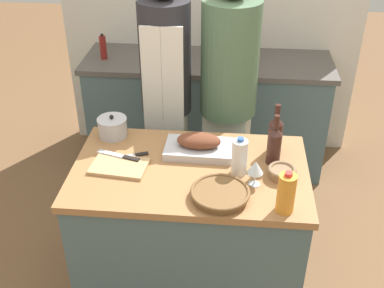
{
  "coord_description": "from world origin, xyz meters",
  "views": [
    {
      "loc": [
        0.2,
        -2.07,
        2.36
      ],
      "look_at": [
        0.0,
        0.11,
        0.98
      ],
      "focal_mm": 45.0,
      "sensor_mm": 36.0,
      "label": 1
    }
  ],
  "objects_px": {
    "cutting_board": "(119,166)",
    "wine_glass_left": "(255,168)",
    "wicker_basket": "(220,194)",
    "knife_paring": "(132,156)",
    "condiment_bottle_short": "(103,47)",
    "roasting_pan": "(199,146)",
    "person_cook_aproned": "(166,90)",
    "knife_chef": "(120,156)",
    "wine_bottle_dark": "(275,134)",
    "juice_jug": "(286,193)",
    "stock_pot": "(113,127)",
    "condiment_bottle_tall": "(235,58)",
    "milk_jug": "(239,157)",
    "mixing_bowl": "(282,172)",
    "condiment_bottle_extra": "(177,52)",
    "wine_bottle_green": "(274,145)",
    "stand_mixer": "(234,44)",
    "person_cook_guest": "(228,93)"
  },
  "relations": [
    {
      "from": "stand_mixer",
      "to": "condiment_bottle_short",
      "type": "height_order",
      "value": "stand_mixer"
    },
    {
      "from": "roasting_pan",
      "to": "condiment_bottle_short",
      "type": "relative_size",
      "value": 1.88
    },
    {
      "from": "juice_jug",
      "to": "milk_jug",
      "type": "height_order",
      "value": "juice_jug"
    },
    {
      "from": "stand_mixer",
      "to": "person_cook_aproned",
      "type": "distance_m",
      "value": 0.88
    },
    {
      "from": "milk_jug",
      "to": "knife_paring",
      "type": "relative_size",
      "value": 1.14
    },
    {
      "from": "cutting_board",
      "to": "wine_bottle_green",
      "type": "height_order",
      "value": "wine_bottle_green"
    },
    {
      "from": "knife_chef",
      "to": "condiment_bottle_extra",
      "type": "relative_size",
      "value": 1.3
    },
    {
      "from": "wine_bottle_green",
      "to": "knife_paring",
      "type": "distance_m",
      "value": 0.77
    },
    {
      "from": "wine_bottle_green",
      "to": "milk_jug",
      "type": "bearing_deg",
      "value": -147.53
    },
    {
      "from": "wine_glass_left",
      "to": "person_cook_aproned",
      "type": "xyz_separation_m",
      "value": [
        -0.56,
        0.83,
        0.0
      ]
    },
    {
      "from": "person_cook_guest",
      "to": "milk_jug",
      "type": "bearing_deg",
      "value": -72.51
    },
    {
      "from": "stand_mixer",
      "to": "condiment_bottle_short",
      "type": "relative_size",
      "value": 1.42
    },
    {
      "from": "roasting_pan",
      "to": "condiment_bottle_extra",
      "type": "relative_size",
      "value": 1.97
    },
    {
      "from": "condiment_bottle_short",
      "to": "cutting_board",
      "type": "bearing_deg",
      "value": -72.95
    },
    {
      "from": "cutting_board",
      "to": "person_cook_aproned",
      "type": "relative_size",
      "value": 0.17
    },
    {
      "from": "knife_paring",
      "to": "roasting_pan",
      "type": "bearing_deg",
      "value": 11.17
    },
    {
      "from": "condiment_bottle_tall",
      "to": "cutting_board",
      "type": "bearing_deg",
      "value": -113.86
    },
    {
      "from": "person_cook_aproned",
      "to": "condiment_bottle_short",
      "type": "bearing_deg",
      "value": 129.52
    },
    {
      "from": "wine_bottle_dark",
      "to": "condiment_bottle_extra",
      "type": "height_order",
      "value": "wine_bottle_dark"
    },
    {
      "from": "wine_glass_left",
      "to": "knife_paring",
      "type": "height_order",
      "value": "wine_glass_left"
    },
    {
      "from": "juice_jug",
      "to": "stand_mixer",
      "type": "relative_size",
      "value": 0.77
    },
    {
      "from": "roasting_pan",
      "to": "knife_paring",
      "type": "bearing_deg",
      "value": -168.83
    },
    {
      "from": "wicker_basket",
      "to": "juice_jug",
      "type": "height_order",
      "value": "juice_jug"
    },
    {
      "from": "cutting_board",
      "to": "mixing_bowl",
      "type": "xyz_separation_m",
      "value": [
        0.85,
        -0.0,
        0.02
      ]
    },
    {
      "from": "condiment_bottle_short",
      "to": "mixing_bowl",
      "type": "bearing_deg",
      "value": -47.95
    },
    {
      "from": "milk_jug",
      "to": "cutting_board",
      "type": "bearing_deg",
      "value": -179.11
    },
    {
      "from": "juice_jug",
      "to": "condiment_bottle_short",
      "type": "distance_m",
      "value": 2.12
    },
    {
      "from": "cutting_board",
      "to": "wine_glass_left",
      "type": "xyz_separation_m",
      "value": [
        0.71,
        -0.08,
        0.09
      ]
    },
    {
      "from": "cutting_board",
      "to": "condiment_bottle_tall",
      "type": "distance_m",
      "value": 1.45
    },
    {
      "from": "wine_glass_left",
      "to": "condiment_bottle_tall",
      "type": "bearing_deg",
      "value": 95.0
    },
    {
      "from": "mixing_bowl",
      "to": "wine_bottle_green",
      "type": "bearing_deg",
      "value": 106.8
    },
    {
      "from": "wine_bottle_dark",
      "to": "person_cook_aproned",
      "type": "xyz_separation_m",
      "value": [
        -0.67,
        0.52,
        -0.01
      ]
    },
    {
      "from": "roasting_pan",
      "to": "cutting_board",
      "type": "xyz_separation_m",
      "value": [
        -0.41,
        -0.19,
        -0.04
      ]
    },
    {
      "from": "stock_pot",
      "to": "condiment_bottle_tall",
      "type": "bearing_deg",
      "value": 55.41
    },
    {
      "from": "person_cook_aproned",
      "to": "knife_chef",
      "type": "bearing_deg",
      "value": -105.15
    },
    {
      "from": "condiment_bottle_short",
      "to": "person_cook_aproned",
      "type": "relative_size",
      "value": 0.11
    },
    {
      "from": "wicker_basket",
      "to": "knife_paring",
      "type": "bearing_deg",
      "value": 147.17
    },
    {
      "from": "knife_paring",
      "to": "condiment_bottle_tall",
      "type": "relative_size",
      "value": 1.03
    },
    {
      "from": "wine_glass_left",
      "to": "mixing_bowl",
      "type": "bearing_deg",
      "value": 28.86
    },
    {
      "from": "wine_bottle_dark",
      "to": "wine_glass_left",
      "type": "height_order",
      "value": "wine_bottle_dark"
    },
    {
      "from": "juice_jug",
      "to": "knife_chef",
      "type": "xyz_separation_m",
      "value": [
        -0.86,
        0.35,
        -0.08
      ]
    },
    {
      "from": "wine_glass_left",
      "to": "person_cook_guest",
      "type": "xyz_separation_m",
      "value": [
        -0.16,
        0.83,
        -0.0
      ]
    },
    {
      "from": "condiment_bottle_extra",
      "to": "wine_glass_left",
      "type": "bearing_deg",
      "value": -69.08
    },
    {
      "from": "wine_bottle_green",
      "to": "knife_chef",
      "type": "distance_m",
      "value": 0.83
    },
    {
      "from": "condiment_bottle_tall",
      "to": "person_cook_aproned",
      "type": "bearing_deg",
      "value": -127.06
    },
    {
      "from": "roasting_pan",
      "to": "milk_jug",
      "type": "bearing_deg",
      "value": -38.21
    },
    {
      "from": "condiment_bottle_short",
      "to": "stock_pot",
      "type": "bearing_deg",
      "value": -73.39
    },
    {
      "from": "wine_bottle_dark",
      "to": "knife_paring",
      "type": "distance_m",
      "value": 0.79
    },
    {
      "from": "wine_bottle_green",
      "to": "condiment_bottle_extra",
      "type": "relative_size",
      "value": 1.51
    },
    {
      "from": "knife_paring",
      "to": "person_cook_aproned",
      "type": "bearing_deg",
      "value": 80.88
    }
  ]
}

